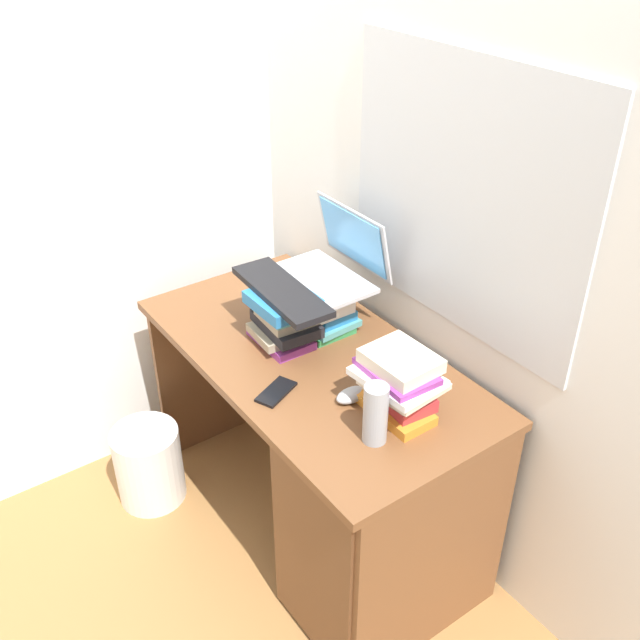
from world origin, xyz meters
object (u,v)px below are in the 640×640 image
book_stack_keyboard_riser (283,318)px  computer_mouse (352,395)px  keyboard (281,291)px  wastebasket (149,464)px  book_stack_side (399,383)px  water_bottle (375,414)px  cell_phone (276,392)px  mug (276,280)px  desk (364,493)px  book_stack_tall (320,306)px  laptop (334,262)px

book_stack_keyboard_riser → computer_mouse: size_ratio=2.34×
keyboard → wastebasket: size_ratio=1.33×
book_stack_side → water_bottle: (0.05, -0.13, -0.02)m
computer_mouse → cell_phone: computer_mouse is taller
cell_phone → book_stack_keyboard_riser: bearing=118.6°
mug → cell_phone: (0.51, -0.33, -0.04)m
desk → book_stack_side: 0.46m
book_stack_side → wastebasket: size_ratio=0.78×
desk → book_stack_side: size_ratio=5.21×
book_stack_keyboard_riser → water_bottle: (0.54, -0.06, -0.01)m
book_stack_side → mug: size_ratio=2.14×
water_bottle → book_stack_tall: bearing=158.7°
book_stack_keyboard_riser → computer_mouse: (0.37, 0.00, -0.08)m
book_stack_side → keyboard: size_ratio=0.59×
water_bottle → keyboard: bearing=174.4°
book_stack_tall → keyboard: size_ratio=0.59×
book_stack_tall → water_bottle: water_bottle is taller
laptop → keyboard: (0.02, -0.22, -0.03)m
book_stack_side → book_stack_tall: bearing=170.1°
mug → cell_phone: size_ratio=0.84×
mug → wastebasket: bearing=-94.9°
laptop → water_bottle: 0.64m
book_stack_keyboard_riser → laptop: laptop is taller
book_stack_tall → book_stack_keyboard_riser: bearing=-83.8°
book_stack_keyboard_riser → keyboard: (-0.00, -0.00, 0.10)m
book_stack_side → water_bottle: book_stack_side is taller
desk → laptop: laptop is taller
book_stack_side → keyboard: 0.51m
keyboard → desk: bearing=4.7°
computer_mouse → wastebasket: bearing=-150.3°
mug → water_bottle: size_ratio=0.63×
computer_mouse → book_stack_keyboard_riser: bearing=-180.0°
laptop → book_stack_side: bearing=-16.1°
book_stack_tall → cell_phone: 0.41m
desk → wastebasket: bearing=-151.7°
keyboard → computer_mouse: size_ratio=4.04×
laptop → keyboard: bearing=-84.6°
book_stack_tall → laptop: (-0.00, 0.06, 0.15)m
keyboard → wastebasket: 0.96m
keyboard → book_stack_keyboard_riser: bearing=41.1°
water_bottle → wastebasket: size_ratio=0.58×
book_stack_keyboard_riser → water_bottle: book_stack_keyboard_riser is taller
desk → laptop: 0.76m
computer_mouse → laptop: bearing=150.4°
desk → wastebasket: 0.92m
keyboard → cell_phone: keyboard is taller
keyboard → cell_phone: (0.21, -0.16, -0.19)m
desk → book_stack_tall: size_ratio=5.20×
book_stack_tall → cell_phone: (0.23, -0.33, -0.07)m
laptop → water_bottle: bearing=-26.2°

